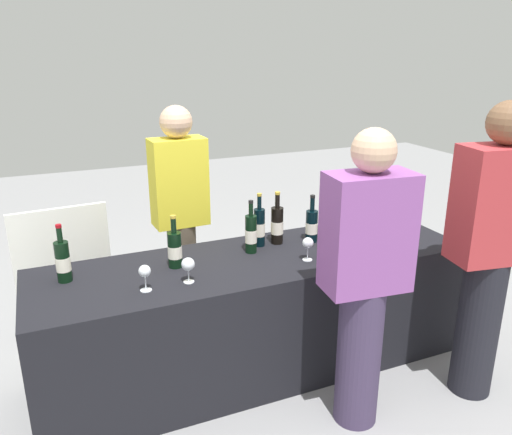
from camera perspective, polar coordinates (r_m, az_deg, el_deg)
The scene contains 18 objects.
ground_plane at distance 3.36m, azimuth 0.00°, elevation -16.12°, with size 12.00×12.00×0.00m, color gray.
tasting_table at distance 3.16m, azimuth 0.00°, elevation -10.65°, with size 2.57×0.73×0.73m, color black.
wine_bottle_0 at distance 2.86m, azimuth -20.71°, elevation -4.55°, with size 0.08×0.08×0.32m.
wine_bottle_1 at distance 2.88m, azimuth -9.04°, elevation -3.49°, with size 0.08×0.08×0.30m.
wine_bottle_2 at distance 3.04m, azimuth -0.56°, elevation -1.80°, with size 0.07×0.07×0.32m.
wine_bottle_3 at distance 3.14m, azimuth 0.37°, elevation -1.05°, with size 0.07×0.07×0.34m.
wine_bottle_4 at distance 3.19m, azimuth 2.37°, elevation -0.82°, with size 0.08×0.08×0.33m.
wine_bottle_5 at distance 3.23m, azimuth 6.21°, elevation -0.88°, with size 0.08×0.08×0.30m.
wine_bottle_6 at distance 3.33m, azimuth 8.44°, elevation -0.44°, with size 0.07×0.07×0.30m.
wine_bottle_7 at distance 3.39m, azimuth 10.80°, elevation -0.01°, with size 0.07×0.07×0.32m.
wine_glass_0 at distance 2.64m, azimuth -12.29°, elevation -5.98°, with size 0.06×0.06×0.14m.
wine_glass_1 at distance 2.69m, azimuth -7.57°, elevation -5.26°, with size 0.07×0.07×0.14m.
wine_glass_2 at distance 2.95m, azimuth 5.80°, elevation -2.95°, with size 0.06×0.06×0.14m.
wine_glass_3 at distance 3.09m, azimuth 11.08°, elevation -2.13°, with size 0.06×0.06×0.14m.
server_pouring at distance 3.46m, azimuth -8.42°, elevation 0.58°, with size 0.36×0.21×1.56m.
guest_0 at distance 2.58m, azimuth 12.00°, elevation -6.38°, with size 0.44×0.27×1.57m.
guest_1 at distance 3.00m, azimuth 24.62°, elevation -2.96°, with size 0.45×0.30×1.66m.
menu_board at distance 3.70m, azimuth -20.52°, elevation -5.80°, with size 0.62×0.03×0.92m, color white.
Camera 1 is at (-1.09, -2.54, 1.91)m, focal length 35.92 mm.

